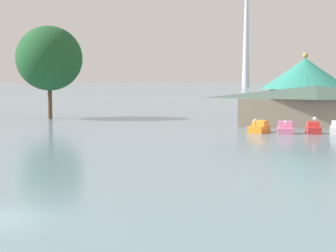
% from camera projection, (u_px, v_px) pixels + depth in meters
% --- Properties ---
extents(ground_plane, '(2000.00, 2000.00, 0.00)m').
position_uv_depth(ground_plane, '(10.00, 218.00, 21.24)').
color(ground_plane, slate).
extents(pedal_boat_orange, '(2.29, 3.28, 1.48)m').
position_uv_depth(pedal_boat_orange, '(259.00, 128.00, 55.97)').
color(pedal_boat_orange, orange).
rests_on(pedal_boat_orange, ground).
extents(pedal_boat_pink, '(1.74, 2.46, 1.41)m').
position_uv_depth(pedal_boat_pink, '(285.00, 129.00, 54.96)').
color(pedal_boat_pink, pink).
rests_on(pedal_boat_pink, ground).
extents(pedal_boat_red, '(1.61, 2.39, 1.77)m').
position_uv_depth(pedal_boat_red, '(313.00, 129.00, 54.91)').
color(pedal_boat_red, red).
rests_on(pedal_boat_red, ground).
extents(boathouse, '(18.83, 5.81, 4.81)m').
position_uv_depth(boathouse, '(315.00, 105.00, 62.29)').
color(boathouse, gray).
rests_on(boathouse, ground).
extents(green_roof_pavilion, '(11.16, 11.16, 8.89)m').
position_uv_depth(green_roof_pavilion, '(305.00, 87.00, 68.29)').
color(green_roof_pavilion, '#993328').
rests_on(green_roof_pavilion, ground).
extents(shoreline_tree_tall_left, '(9.18, 9.18, 12.92)m').
position_uv_depth(shoreline_tree_tall_left, '(49.00, 58.00, 74.71)').
color(shoreline_tree_tall_left, brown).
rests_on(shoreline_tree_tall_left, ground).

